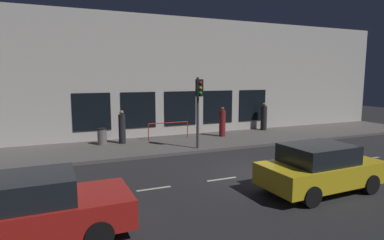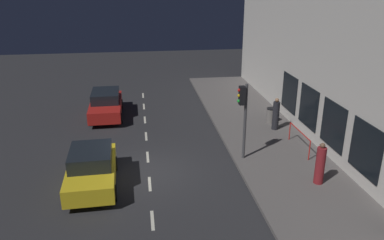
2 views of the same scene
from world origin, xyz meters
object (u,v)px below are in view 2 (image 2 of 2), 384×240
object	(u,v)px
pedestrian_0	(320,165)
pedestrian_1	(276,115)
parked_car_1	(92,168)
traffic_light	(243,108)
trash_bin	(271,115)
parked_car_0	(106,104)

from	to	relation	value
pedestrian_0	pedestrian_1	size ratio (longest dim) A/B	0.99
parked_car_1	pedestrian_0	distance (m)	9.36
parked_car_1	pedestrian_1	distance (m)	10.63
traffic_light	trash_bin	world-z (taller)	traffic_light
parked_car_1	pedestrian_0	world-z (taller)	pedestrian_0
traffic_light	pedestrian_0	world-z (taller)	traffic_light
pedestrian_0	trash_bin	distance (m)	7.11
parked_car_0	parked_car_1	size ratio (longest dim) A/B	1.10
parked_car_0	pedestrian_1	world-z (taller)	pedestrian_1
trash_bin	parked_car_1	bearing A→B (deg)	-149.27
parked_car_0	pedestrian_0	xyz separation A→B (m)	(9.27, -9.98, 0.19)
traffic_light	pedestrian_1	distance (m)	4.66
parked_car_0	parked_car_1	bearing A→B (deg)	89.18
parked_car_1	trash_bin	distance (m)	11.22
traffic_light	pedestrian_0	distance (m)	4.11
parked_car_0	parked_car_1	xyz separation A→B (m)	(0.00, -8.63, -0.00)
parked_car_1	trash_bin	bearing A→B (deg)	-151.16
parked_car_0	parked_car_1	world-z (taller)	same
parked_car_1	pedestrian_1	bearing A→B (deg)	-155.79
pedestrian_0	parked_car_1	bearing A→B (deg)	134.57
pedestrian_0	pedestrian_1	xyz separation A→B (m)	(0.28, 6.03, 0.01)
parked_car_1	pedestrian_0	bearing A→B (deg)	169.77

